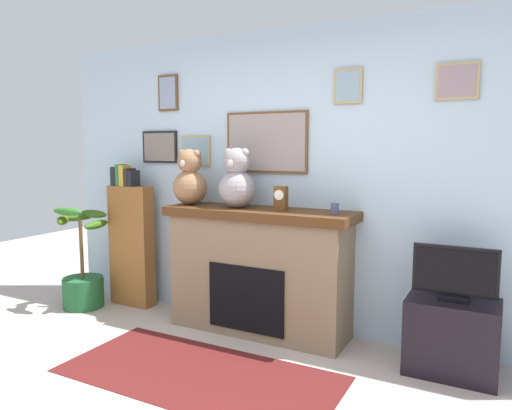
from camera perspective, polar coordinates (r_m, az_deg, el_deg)
back_wall at (r=4.14m, az=5.77°, el=2.94°), size 5.20×0.15×2.60m
fireplace at (r=4.12m, az=0.37°, el=-7.81°), size 1.66×0.53×1.07m
bookshelf at (r=4.96m, az=-14.73°, el=-4.25°), size 0.47×0.16×1.42m
potted_plant at (r=5.09m, az=-20.11°, el=-7.85°), size 0.55×0.54×1.02m
tv_stand at (r=3.72m, az=22.42°, el=-14.41°), size 0.61×0.40×0.53m
television at (r=3.59m, az=22.74°, el=-7.70°), size 0.56×0.14×0.38m
area_rug at (r=3.57m, az=-6.83°, el=-19.48°), size 1.98×0.94×0.01m
candle_jar at (r=3.73m, az=9.43°, el=-0.41°), size 0.06×0.06×0.09m
mantel_clock at (r=3.90m, az=2.99°, el=0.80°), size 0.10×0.08×0.20m
teddy_bear_cream at (r=4.34m, az=-7.94°, el=3.03°), size 0.31×0.31×0.50m
teddy_bear_brown at (r=4.08m, az=-2.30°, el=2.92°), size 0.32×0.32×0.51m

